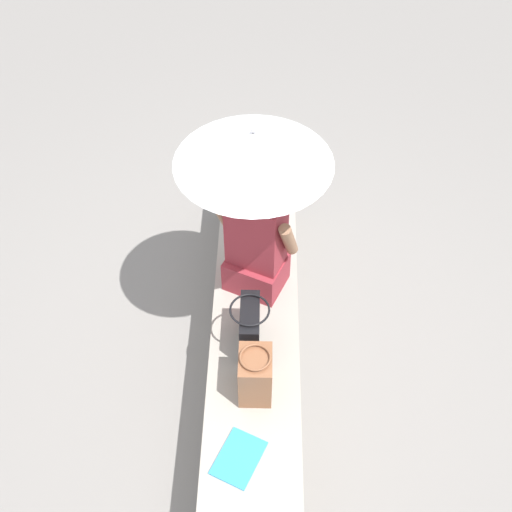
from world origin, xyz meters
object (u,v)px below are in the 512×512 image
at_px(person_seated, 256,240).
at_px(parasol, 253,148).
at_px(magazine, 239,458).
at_px(handbag_black, 250,327).
at_px(tote_bag_canvas, 255,375).

xyz_separation_m(person_seated, parasol, (0.03, 0.02, 0.66)).
height_order(parasol, magazine, parasol).
bearing_deg(parasol, magazine, 177.58).
distance_m(person_seated, parasol, 0.66).
bearing_deg(parasol, person_seated, -147.73).
relative_size(handbag_black, magazine, 1.16).
distance_m(person_seated, handbag_black, 0.51).
bearing_deg(magazine, tote_bag_canvas, 13.87).
bearing_deg(tote_bag_canvas, magazine, 169.13).
xyz_separation_m(person_seated, magazine, (-1.16, 0.07, -0.38)).
xyz_separation_m(tote_bag_canvas, magazine, (-0.39, 0.08, -0.15)).
xyz_separation_m(person_seated, handbag_black, (-0.46, 0.03, -0.23)).
bearing_deg(magazine, parasol, 22.33).
height_order(handbag_black, magazine, handbag_black).
relative_size(tote_bag_canvas, magazine, 1.18).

